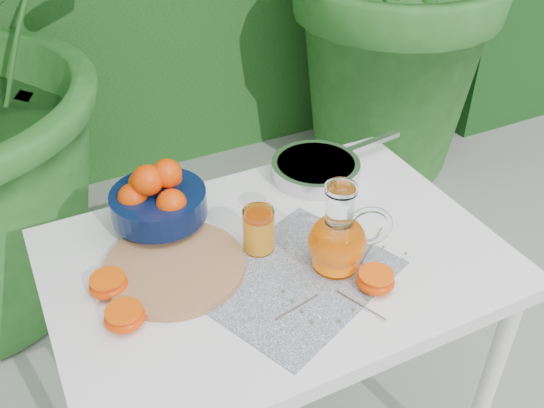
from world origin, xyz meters
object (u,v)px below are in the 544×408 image
white_table (276,282)px  saute_pan (317,168)px  cutting_board (174,267)px  fruit_bowl (157,198)px  juice_pitcher (338,239)px

white_table → saute_pan: saute_pan is taller
white_table → cutting_board: size_ratio=3.24×
fruit_bowl → juice_pitcher: juice_pitcher is taller
white_table → saute_pan: 0.36m
white_table → saute_pan: (0.24, 0.24, 0.11)m
white_table → fruit_bowl: bearing=132.0°
cutting_board → fruit_bowl: bearing=82.2°
fruit_bowl → juice_pitcher: (0.30, -0.31, -0.00)m
fruit_bowl → white_table: bearing=-48.0°
saute_pan → cutting_board: bearing=-157.7°
fruit_bowl → saute_pan: (0.44, 0.02, -0.06)m
white_table → juice_pitcher: bearing=-41.3°
fruit_bowl → juice_pitcher: bearing=-45.9°
cutting_board → fruit_bowl: size_ratio=1.09×
fruit_bowl → juice_pitcher: 0.43m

